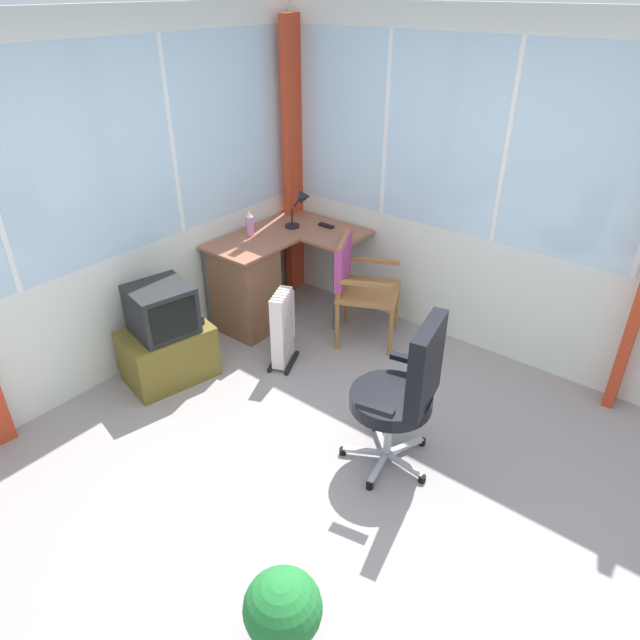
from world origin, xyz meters
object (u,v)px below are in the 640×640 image
(tv_on_stand, at_px, (167,339))
(wooden_armchair, at_px, (355,277))
(office_chair, at_px, (405,388))
(spray_bottle, at_px, (250,223))
(space_heater, at_px, (283,327))
(desk_lamp, at_px, (302,203))
(tv_remote, at_px, (326,226))
(desk, at_px, (250,284))
(potted_plant, at_px, (283,611))

(tv_on_stand, bearing_deg, wooden_armchair, -28.92)
(office_chair, distance_m, tv_on_stand, 1.91)
(spray_bottle, height_order, space_heater, spray_bottle)
(office_chair, bearing_deg, space_heater, 73.38)
(desk_lamp, xyz_separation_m, office_chair, (-1.24, -1.83, -0.39))
(spray_bottle, bearing_deg, wooden_armchair, -75.20)
(office_chair, relative_size, space_heater, 1.67)
(spray_bottle, bearing_deg, tv_on_stand, -170.89)
(desk_lamp, height_order, tv_remote, desk_lamp)
(tv_remote, relative_size, tv_on_stand, 0.19)
(desk, bearing_deg, office_chair, -108.30)
(desk, height_order, spray_bottle, spray_bottle)
(spray_bottle, xyz_separation_m, office_chair, (-0.81, -2.04, -0.29))
(wooden_armchair, xyz_separation_m, office_chair, (-1.05, -1.12, 0.03))
(wooden_armchair, relative_size, space_heater, 1.41)
(wooden_armchair, bearing_deg, desk, 117.96)
(desk, bearing_deg, wooden_armchair, -62.04)
(tv_on_stand, distance_m, potted_plant, 2.31)
(spray_bottle, height_order, potted_plant, spray_bottle)
(tv_remote, bearing_deg, tv_on_stand, 172.29)
(desk, bearing_deg, desk_lamp, -7.61)
(tv_remote, height_order, space_heater, tv_remote)
(desk_lamp, xyz_separation_m, wooden_armchair, (-0.19, -0.71, -0.42))
(spray_bottle, xyz_separation_m, wooden_armchair, (0.24, -0.93, -0.32))
(desk_lamp, xyz_separation_m, space_heater, (-0.84, -0.51, -0.67))
(tv_remote, height_order, wooden_armchair, wooden_armchair)
(office_chair, distance_m, potted_plant, 1.38)
(desk, height_order, tv_remote, tv_remote)
(desk, height_order, wooden_armchair, wooden_armchair)
(desk_lamp, height_order, tv_on_stand, desk_lamp)
(wooden_armchair, xyz_separation_m, space_heater, (-0.66, 0.20, -0.25))
(desk_lamp, xyz_separation_m, tv_remote, (0.11, -0.18, -0.20))
(desk_lamp, height_order, spray_bottle, desk_lamp)
(tv_remote, distance_m, tv_on_stand, 1.73)
(wooden_armchair, relative_size, office_chair, 0.85)
(desk, distance_m, tv_remote, 0.85)
(desk_lamp, relative_size, potted_plant, 0.73)
(spray_bottle, xyz_separation_m, tv_on_stand, (-1.11, -0.18, -0.54))
(tv_remote, relative_size, wooden_armchair, 0.17)
(office_chair, bearing_deg, desk, 71.70)
(spray_bottle, xyz_separation_m, potted_plant, (-2.12, -2.25, -0.64))
(desk, relative_size, space_heater, 1.91)
(desk_lamp, bearing_deg, desk, 172.39)
(tv_remote, distance_m, space_heater, 1.12)
(desk_lamp, bearing_deg, wooden_armchair, -104.75)
(desk, xyz_separation_m, wooden_armchair, (0.42, -0.79, 0.14))
(wooden_armchair, height_order, office_chair, office_chair)
(tv_remote, bearing_deg, office_chair, -129.57)
(office_chair, bearing_deg, desk_lamp, 55.88)
(desk_lamp, relative_size, space_heater, 0.52)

